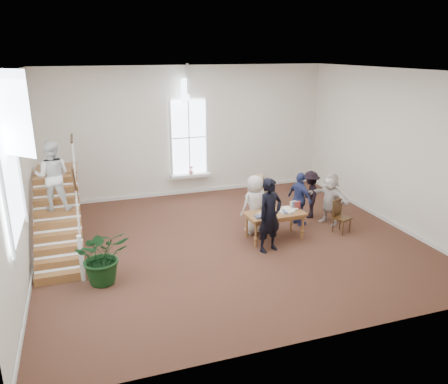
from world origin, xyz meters
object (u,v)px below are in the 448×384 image
object	(u,v)px
library_table	(276,215)
side_chair	(340,214)
woman_cluster_c	(330,198)
police_officer	(270,215)
elderly_woman	(255,204)
woman_cluster_b	(310,194)
woman_cluster_a	(300,199)
floor_plant	(103,256)
person_yellow	(258,199)

from	to	relation	value
library_table	side_chair	world-z (taller)	side_chair
woman_cluster_c	police_officer	bearing A→B (deg)	-86.85
police_officer	side_chair	size ratio (longest dim) A/B	2.05
elderly_woman	woman_cluster_b	xyz separation A→B (m)	(2.07, 0.55, -0.09)
library_table	elderly_woman	distance (m)	0.73
elderly_woman	woman_cluster_a	xyz separation A→B (m)	(1.47, 0.10, -0.03)
woman_cluster_c	floor_plant	size ratio (longest dim) A/B	1.21
woman_cluster_c	person_yellow	bearing A→B (deg)	-127.97
woman_cluster_a	floor_plant	size ratio (longest dim) A/B	1.23
police_officer	woman_cluster_a	distance (m)	2.08
woman_cluster_b	side_chair	bearing A→B (deg)	29.60
library_table	police_officer	distance (m)	0.86
elderly_woman	woman_cluster_a	distance (m)	1.47
police_officer	floor_plant	world-z (taller)	police_officer
library_table	side_chair	xyz separation A→B (m)	(1.93, -0.16, -0.15)
woman_cluster_c	floor_plant	xyz separation A→B (m)	(-6.64, -1.49, -0.13)
woman_cluster_b	woman_cluster_c	world-z (taller)	woman_cluster_c
person_yellow	woman_cluster_a	xyz separation A→B (m)	(1.17, -0.40, 0.02)
woman_cluster_c	side_chair	xyz separation A→B (m)	(-0.06, -0.66, -0.26)
police_officer	side_chair	bearing A→B (deg)	-4.89
woman_cluster_b	library_table	bearing A→B (deg)	-36.24
side_chair	person_yellow	bearing A→B (deg)	125.58
elderly_woman	woman_cluster_a	bearing A→B (deg)	172.63
person_yellow	woman_cluster_b	bearing A→B (deg)	163.30
side_chair	police_officer	bearing A→B (deg)	169.23
police_officer	side_chair	world-z (taller)	police_officer
library_table	floor_plant	world-z (taller)	floor_plant
library_table	woman_cluster_c	distance (m)	2.06
side_chair	library_table	bearing A→B (deg)	153.05
side_chair	floor_plant	bearing A→B (deg)	164.90
elderly_woman	floor_plant	size ratio (longest dim) A/B	1.28
library_table	side_chair	distance (m)	1.94
floor_plant	side_chair	world-z (taller)	floor_plant
woman_cluster_a	side_chair	bearing A→B (deg)	-150.09
woman_cluster_b	side_chair	xyz separation A→B (m)	(0.24, -1.31, -0.21)
woman_cluster_c	floor_plant	bearing A→B (deg)	-99.24
floor_plant	person_yellow	bearing A→B (deg)	24.53
person_yellow	woman_cluster_b	distance (m)	1.77
elderly_woman	library_table	bearing A→B (deg)	110.73
elderly_woman	side_chair	distance (m)	2.45
library_table	floor_plant	size ratio (longest dim) A/B	1.27
library_table	person_yellow	size ratio (longest dim) A/B	1.05
floor_plant	woman_cluster_a	bearing A→B (deg)	16.38
police_officer	woman_cluster_c	distance (m)	2.73
police_officer	woman_cluster_c	size ratio (longest dim) A/B	1.24
woman_cluster_a	woman_cluster_b	size ratio (longest dim) A/B	1.08
woman_cluster_a	floor_plant	xyz separation A→B (m)	(-5.74, -1.69, -0.15)
library_table	person_yellow	xyz separation A→B (m)	(-0.08, 1.10, 0.11)
woman_cluster_c	side_chair	bearing A→B (deg)	-27.36
woman_cluster_c	side_chair	distance (m)	0.71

